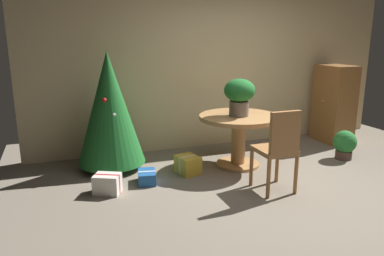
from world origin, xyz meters
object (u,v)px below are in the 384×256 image
Objects in this scene: wooden_chair_near at (278,147)px; holiday_tree at (109,108)px; round_dining_table at (239,130)px; gift_box_blue at (147,177)px; gift_box_cream at (107,184)px; gift_box_gold at (188,165)px; flower_vase at (239,94)px; wooden_cabinet at (334,104)px; potted_plant at (345,144)px.

wooden_chair_near is 2.22m from holiday_tree.
round_dining_table is 3.17× the size of gift_box_blue.
gift_box_cream is 1.01× the size of gift_box_gold.
wooden_cabinet is (2.08, 0.60, -0.36)m from flower_vase.
potted_plant is (3.40, 0.04, 0.12)m from gift_box_cream.
holiday_tree is at bearing 162.17° from flower_vase.
gift_box_cream is (-1.82, 0.64, -0.43)m from wooden_chair_near.
wooden_cabinet is at bearing 36.65° from wooden_chair_near.
holiday_tree is at bearing 77.75° from gift_box_cream.
gift_box_blue is at bearing -172.44° from round_dining_table.
holiday_tree is at bearing 138.37° from wooden_chair_near.
holiday_tree is 1.23× the size of wooden_cabinet.
gift_box_gold is at bearing 174.26° from potted_plant.
round_dining_table is 2.14m from wooden_cabinet.
wooden_cabinet is (2.81, 0.62, 0.52)m from gift_box_gold.
round_dining_table is 1.63m from potted_plant.
gift_box_blue is 2.91m from potted_plant.
gift_box_cream is 3.40m from potted_plant.
holiday_tree is (-1.63, 0.52, -0.18)m from flower_vase.
gift_box_blue is at bearing 177.92° from potted_plant.
round_dining_table is at bearing 7.56° from gift_box_blue.
round_dining_table is 2.54× the size of potted_plant.
gift_box_gold is 1.04× the size of gift_box_blue.
potted_plant is at bearing 23.44° from wooden_chair_near.
gift_box_gold is at bearing -178.25° from flower_vase.
gift_box_blue is 0.27× the size of wooden_cabinet.
holiday_tree is (-1.65, 0.50, 0.31)m from round_dining_table.
wooden_cabinet reaches higher than gift_box_cream.
wooden_chair_near is 2.76× the size of gift_box_gold.
gift_box_cream is at bearing -163.10° from gift_box_blue.
holiday_tree reaches higher than gift_box_gold.
gift_box_cream is 0.28× the size of wooden_cabinet.
wooden_cabinet is 3.02× the size of potted_plant.
holiday_tree is 1.27m from gift_box_gold.
gift_box_cream is (-1.82, -0.33, -0.40)m from round_dining_table.
flower_vase is 0.51× the size of wooden_chair_near.
gift_box_gold is (-0.75, -0.05, -0.40)m from round_dining_table.
flower_vase is 1.40× the size of gift_box_cream.
gift_box_blue is at bearing -64.84° from holiday_tree.
gift_box_gold is (-0.73, -0.02, -0.89)m from flower_vase.
wooden_chair_near is 1.75m from potted_plant.
potted_plant is at bearing -5.74° from gift_box_gold.
holiday_tree is 1.11m from gift_box_cream.
gift_box_cream reaches higher than gift_box_blue.
gift_box_gold is at bearing -167.62° from wooden_cabinet.
gift_box_cream is at bearing -167.01° from wooden_cabinet.
holiday_tree is 3.71m from wooden_cabinet.
wooden_cabinet is 1.06m from potted_plant.
holiday_tree is at bearing 148.63° from gift_box_gold.
flower_vase is at bearing 6.56° from gift_box_blue.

